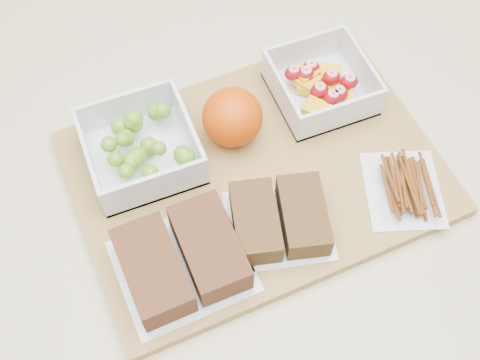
{
  "coord_description": "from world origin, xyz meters",
  "views": [
    {
      "loc": [
        -0.14,
        -0.32,
        1.52
      ],
      "look_at": [
        -0.01,
        -0.0,
        0.93
      ],
      "focal_mm": 45.0,
      "sensor_mm": 36.0,
      "label": 1
    }
  ],
  "objects": [
    {
      "name": "counter",
      "position": [
        0.0,
        0.0,
        0.45
      ],
      "size": [
        1.2,
        0.9,
        0.9
      ],
      "primitive_type": "cube",
      "color": "beige",
      "rests_on": "ground"
    },
    {
      "name": "orange",
      "position": [
        0.0,
        0.07,
        0.95
      ],
      "size": [
        0.07,
        0.07,
        0.07
      ],
      "primitive_type": "sphere",
      "color": "#CA4204",
      "rests_on": "cutting_board"
    },
    {
      "name": "sandwich_bag_left",
      "position": [
        -0.11,
        -0.07,
        0.94
      ],
      "size": [
        0.14,
        0.13,
        0.04
      ],
      "color": "silver",
      "rests_on": "cutting_board"
    },
    {
      "name": "sandwich_bag_center",
      "position": [
        0.01,
        -0.07,
        0.93
      ],
      "size": [
        0.14,
        0.13,
        0.04
      ],
      "color": "silver",
      "rests_on": "cutting_board"
    },
    {
      "name": "cutting_board",
      "position": [
        0.01,
        0.01,
        0.91
      ],
      "size": [
        0.43,
        0.32,
        0.02
      ],
      "primitive_type": "cube",
      "rotation": [
        0.0,
        0.0,
        0.04
      ],
      "color": "olive",
      "rests_on": "counter"
    },
    {
      "name": "fruit_container",
      "position": [
        0.13,
        0.09,
        0.93
      ],
      "size": [
        0.11,
        0.11,
        0.05
      ],
      "color": "silver",
      "rests_on": "cutting_board"
    },
    {
      "name": "pretzel_bag",
      "position": [
        0.16,
        -0.08,
        0.93
      ],
      "size": [
        0.11,
        0.13,
        0.02
      ],
      "color": "silver",
      "rests_on": "cutting_board"
    },
    {
      "name": "grape_container",
      "position": [
        -0.1,
        0.08,
        0.94
      ],
      "size": [
        0.12,
        0.12,
        0.05
      ],
      "color": "silver",
      "rests_on": "cutting_board"
    }
  ]
}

